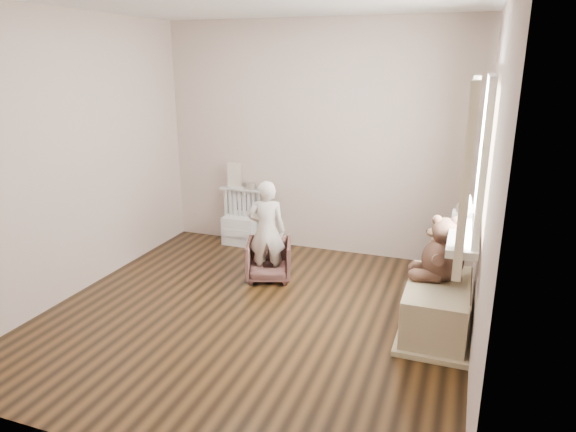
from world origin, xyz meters
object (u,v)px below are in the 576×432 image
(child, at_px, (267,231))
(plush_cat, at_px, (465,205))
(toy_bench, at_px, (436,310))
(armchair, at_px, (269,260))
(teddy_bear, at_px, (443,252))
(radiator, at_px, (247,213))
(toy_vanity, at_px, (241,222))

(child, bearing_deg, plush_cat, 158.49)
(child, bearing_deg, toy_bench, 145.74)
(armchair, relative_size, child, 0.44)
(teddy_bear, bearing_deg, child, 160.53)
(radiator, distance_m, toy_bench, 2.76)
(armchair, relative_size, plush_cat, 1.92)
(toy_vanity, distance_m, teddy_bear, 2.79)
(radiator, xyz_separation_m, toy_vanity, (-0.07, -0.03, -0.11))
(toy_vanity, relative_size, child, 0.61)
(armchair, distance_m, child, 0.33)
(radiator, distance_m, child, 1.16)
(child, distance_m, teddy_bear, 1.75)
(teddy_bear, bearing_deg, toy_bench, -101.67)
(toy_vanity, distance_m, plush_cat, 2.85)
(armchair, bearing_deg, child, -108.19)
(radiator, relative_size, toy_vanity, 1.10)
(armchair, bearing_deg, toy_bench, -35.81)
(armchair, bearing_deg, teddy_bear, -32.62)
(radiator, xyz_separation_m, toy_bench, (2.35, -1.44, -0.19))
(armchair, bearing_deg, plush_cat, -23.06)
(radiator, distance_m, armchair, 1.13)
(toy_vanity, relative_size, teddy_bear, 1.17)
(teddy_bear, relative_size, plush_cat, 2.27)
(toy_vanity, xyz_separation_m, teddy_bear, (2.42, -1.31, 0.40))
(radiator, xyz_separation_m, plush_cat, (2.49, -1.06, 0.61))
(teddy_bear, bearing_deg, toy_vanity, 144.91)
(toy_vanity, height_order, toy_bench, toy_vanity)
(toy_vanity, height_order, plush_cat, plush_cat)
(armchair, bearing_deg, toy_vanity, 111.25)
(radiator, distance_m, toy_vanity, 0.14)
(plush_cat, bearing_deg, toy_vanity, 168.40)
(toy_vanity, distance_m, child, 1.20)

